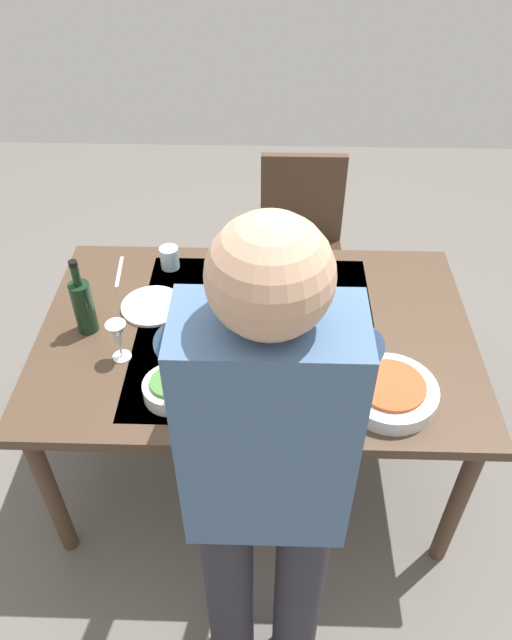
# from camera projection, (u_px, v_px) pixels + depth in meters

# --- Properties ---
(ground_plane) EXTENTS (6.00, 6.00, 0.00)m
(ground_plane) POSITION_uv_depth(u_px,v_px,m) (256.00, 454.00, 2.62)
(ground_plane) COLOR #66605B
(dining_table) EXTENTS (1.54, 1.01, 0.73)m
(dining_table) POSITION_uv_depth(u_px,v_px,m) (256.00, 344.00, 2.18)
(dining_table) COLOR #4C3828
(dining_table) RESTS_ON ground_plane
(chair_near) EXTENTS (0.40, 0.40, 0.91)m
(chair_near) POSITION_uv_depth(u_px,v_px,m) (301.00, 238.00, 2.92)
(chair_near) COLOR #352114
(chair_near) RESTS_ON ground_plane
(person_server) EXTENTS (0.42, 0.61, 1.69)m
(person_server) POSITION_uv_depth(u_px,v_px,m) (266.00, 480.00, 1.40)
(person_server) COLOR #2D2D38
(person_server) RESTS_ON ground_plane
(wine_bottle) EXTENTS (0.07, 0.07, 0.30)m
(wine_bottle) POSITION_uv_depth(u_px,v_px,m) (83.00, 305.00, 2.07)
(wine_bottle) COLOR black
(wine_bottle) RESTS_ON dining_table
(wine_glass_left) EXTENTS (0.07, 0.07, 0.15)m
(wine_glass_left) POSITION_uv_depth(u_px,v_px,m) (118.00, 335.00, 1.96)
(wine_glass_left) COLOR white
(wine_glass_left) RESTS_ON dining_table
(water_cup_near_left) EXTENTS (0.07, 0.07, 0.10)m
(water_cup_near_left) POSITION_uv_depth(u_px,v_px,m) (271.00, 285.00, 2.24)
(water_cup_near_left) COLOR silver
(water_cup_near_left) RESTS_ON dining_table
(water_cup_near_right) EXTENTS (0.07, 0.07, 0.09)m
(water_cup_near_right) POSITION_uv_depth(u_px,v_px,m) (170.00, 258.00, 2.38)
(water_cup_near_right) COLOR silver
(water_cup_near_right) RESTS_ON dining_table
(serving_bowl_pasta) EXTENTS (0.30, 0.30, 0.07)m
(serving_bowl_pasta) POSITION_uv_depth(u_px,v_px,m) (390.00, 391.00, 1.87)
(serving_bowl_pasta) COLOR silver
(serving_bowl_pasta) RESTS_ON dining_table
(side_bowl_salad) EXTENTS (0.18, 0.18, 0.07)m
(side_bowl_salad) POSITION_uv_depth(u_px,v_px,m) (171.00, 388.00, 1.88)
(side_bowl_salad) COLOR silver
(side_bowl_salad) RESTS_ON dining_table
(dinner_plate_near) EXTENTS (0.23, 0.23, 0.01)m
(dinner_plate_near) POSITION_uv_depth(u_px,v_px,m) (152.00, 306.00, 2.22)
(dinner_plate_near) COLOR silver
(dinner_plate_near) RESTS_ON dining_table
(dinner_plate_far) EXTENTS (0.23, 0.23, 0.01)m
(dinner_plate_far) POSITION_uv_depth(u_px,v_px,m) (315.00, 333.00, 2.11)
(dinner_plate_far) COLOR silver
(dinner_plate_far) RESTS_ON dining_table
(table_knife) EXTENTS (0.03, 0.20, 0.00)m
(table_knife) POSITION_uv_depth(u_px,v_px,m) (119.00, 272.00, 2.39)
(table_knife) COLOR silver
(table_knife) RESTS_ON dining_table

